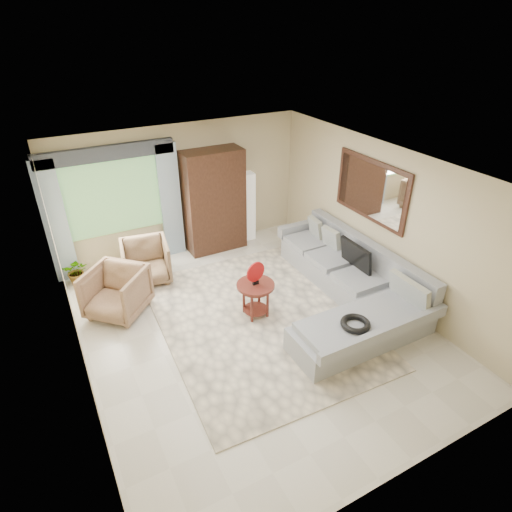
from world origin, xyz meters
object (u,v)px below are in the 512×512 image
sectional_sofa (349,287)px  armchair_right (146,262)px  tv_screen (356,256)px  armchair_left (116,292)px  potted_plant (77,271)px  floor_lamp (248,207)px  coffee_table (256,299)px  armoire (214,201)px

sectional_sofa → armchair_right: sectional_sofa is taller
sectional_sofa → tv_screen: bearing=41.1°
armchair_left → potted_plant: armchair_left is taller
armchair_right → floor_lamp: size_ratio=0.57×
tv_screen → floor_lamp: 2.81m
sectional_sofa → potted_plant: 4.94m
tv_screen → armchair_right: (-3.14, 2.09, -0.33)m
armchair_left → potted_plant: bearing=153.9°
armchair_left → floor_lamp: size_ratio=0.59×
floor_lamp → armchair_left: bearing=-155.8°
coffee_table → armchair_right: 2.30m
armchair_left → floor_lamp: floor_lamp is taller
coffee_table → armchair_left: size_ratio=0.69×
floor_lamp → armoire: bearing=-175.7°
sectional_sofa → floor_lamp: 3.03m
tv_screen → armchair_right: tv_screen is taller
coffee_table → armchair_right: (-1.27, 1.91, 0.07)m
armchair_left → armchair_right: armchair_left is taller
sectional_sofa → armchair_right: (-2.88, 2.32, 0.10)m
armoire → floor_lamp: 0.86m
tv_screen → armchair_left: (-3.85, 1.31, -0.31)m
tv_screen → coffee_table: tv_screen is taller
sectional_sofa → floor_lamp: bearing=98.3°
coffee_table → floor_lamp: (1.17, 2.55, 0.43)m
armchair_right → coffee_table: bearing=-47.1°
potted_plant → armchair_left: bearing=-70.1°
coffee_table → armoire: armoire is taller
armchair_left → sectional_sofa: bearing=20.6°
sectional_sofa → floor_lamp: floor_lamp is taller
armoire → floor_lamp: (0.80, 0.06, -0.30)m
armchair_right → floor_lamp: floor_lamp is taller
armchair_left → tv_screen: bearing=25.2°
coffee_table → armchair_left: bearing=150.0°
armchair_left → armoire: (2.35, 1.35, 0.64)m
coffee_table → armchair_right: size_ratio=0.72×
tv_screen → floor_lamp: size_ratio=0.49×
potted_plant → floor_lamp: (3.61, 0.13, 0.50)m
armchair_left → armchair_right: 1.05m
coffee_table → potted_plant: size_ratio=1.25×
sectional_sofa → tv_screen: (0.27, 0.23, 0.44)m
tv_screen → floor_lamp: bearing=104.4°
sectional_sofa → armchair_right: 3.70m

